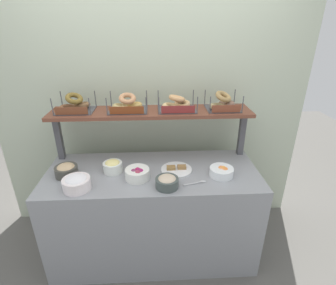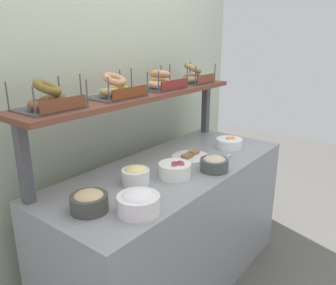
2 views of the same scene
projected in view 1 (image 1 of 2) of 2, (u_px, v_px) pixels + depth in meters
ground_plane at (155, 248)px, 2.49m from camera, size 8.00×8.00×0.00m
back_wall at (152, 109)px, 2.48m from camera, size 2.92×0.06×2.40m
deli_counter at (154, 213)px, 2.31m from camera, size 1.72×0.70×0.85m
shelf_riser_left at (59, 138)px, 2.25m from camera, size 0.05×0.05×0.40m
shelf_riser_right at (242, 134)px, 2.33m from camera, size 0.05×0.05×0.40m
upper_shelf at (151, 112)px, 2.20m from camera, size 1.68×0.32×0.03m
bowl_egg_salad at (113, 166)px, 2.11m from camera, size 0.15×0.15×0.10m
bowl_cream_cheese at (77, 183)px, 1.88m from camera, size 0.20×0.20×0.11m
bowl_fruit_salad at (222, 171)px, 2.06m from camera, size 0.19×0.19×0.08m
bowl_beet_salad at (137, 174)px, 2.01m from camera, size 0.19×0.19×0.10m
bowl_hummus at (66, 170)px, 2.05m from camera, size 0.18×0.18×0.10m
bowl_tuna_salad at (167, 182)px, 1.91m from camera, size 0.17×0.17×0.09m
serving_plate_white at (176, 170)px, 2.13m from camera, size 0.25×0.25×0.04m
serving_spoon_near_plate at (198, 182)px, 1.97m from camera, size 0.18×0.07×0.01m
bagel_basket_cinnamon_raisin at (75, 105)px, 2.16m from camera, size 0.30×0.26×0.15m
bagel_basket_sesame at (128, 105)px, 2.17m from camera, size 0.32×0.26×0.15m
bagel_basket_plain at (177, 105)px, 2.19m from camera, size 0.32×0.26×0.14m
bagel_basket_everything at (223, 104)px, 2.21m from camera, size 0.27×0.26×0.16m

